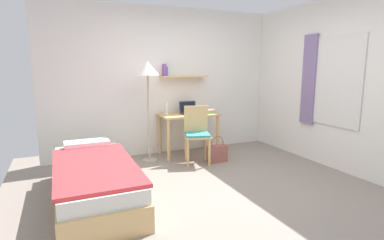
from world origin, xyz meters
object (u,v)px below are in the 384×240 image
Objects in this scene: handbag at (217,153)px; water_bottle at (167,109)px; laptop at (189,110)px; bed at (94,180)px; desk at (188,121)px; desk_chair at (197,132)px; book_stack at (208,111)px; standing_lamp at (148,74)px.

water_bottle is at bearing 134.01° from handbag.
laptop is at bearing 108.29° from handbag.
water_bottle is 1.16m from handbag.
desk reaches higher than bed.
desk_chair is 4.13× the size of book_stack.
water_bottle is at bearing 120.83° from desk_chair.
bed is at bearing -135.55° from water_bottle.
desk is 3.20× the size of laptop.
bed is 4.62× the size of handbag.
bed reaches higher than handbag.
standing_lamp is 3.74× the size of handbag.
laptop is 0.36m from book_stack.
desk_chair is 0.56× the size of standing_lamp.
laptop is at bearing 62.16° from desk.
bed is 2.56m from book_stack.
desk is 0.81m from handbag.
book_stack is at bearing 3.67° from standing_lamp.
bed is 9.05× the size of book_stack.
water_bottle is at bearing 174.85° from desk.
bed is 1.98× the size of desk.
laptop is at bearing 163.89° from book_stack.
book_stack reaches higher than bed.
desk is 0.62× the size of standing_lamp.
handbag is at bearing -26.60° from standing_lamp.
desk is 4.75× the size of water_bottle.
water_bottle is at bearing 173.49° from book_stack.
standing_lamp is at bearing 49.73° from bed.
water_bottle is (1.39, 1.36, 0.61)m from bed.
water_bottle is 0.49× the size of handbag.
desk is at bearing 111.53° from handbag.
book_stack reaches higher than handbag.
desk_chair is 0.68m from book_stack.
desk_chair is at bearing -133.46° from book_stack.
desk_chair reaches higher than handbag.
book_stack is (0.76, -0.09, -0.07)m from water_bottle.
bed is at bearing -130.27° from standing_lamp.
standing_lamp is at bearing 150.93° from desk_chair.
bed is 9.41× the size of water_bottle.
bed is 1.98m from standing_lamp.
laptop is 1.48× the size of water_bottle.
water_bottle reaches higher than laptop.
desk_chair is at bearing 25.46° from bed.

